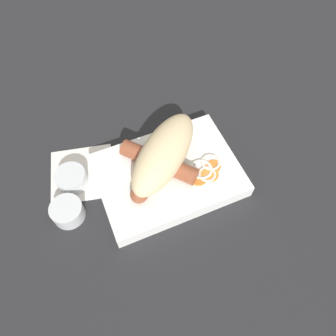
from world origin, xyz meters
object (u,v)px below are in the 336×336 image
bread_roll (162,154)px  sausage (159,162)px  food_tray (168,175)px  condiment_cup_near (72,180)px  condiment_cup_far (68,213)px

bread_roll → sausage: bearing=-154.3°
food_tray → sausage: 0.03m
bread_roll → condiment_cup_near: bread_roll is taller
bread_roll → condiment_cup_near: bearing=166.0°
food_tray → bread_roll: 0.05m
sausage → condiment_cup_near: (-0.15, 0.04, -0.03)m
condiment_cup_near → condiment_cup_far: bearing=-110.0°
bread_roll → food_tray: bearing=-81.5°
bread_roll → condiment_cup_near: (-0.16, 0.04, -0.05)m
sausage → condiment_cup_far: 0.17m
sausage → condiment_cup_near: sausage is taller
condiment_cup_far → condiment_cup_near: bearing=70.0°
food_tray → bread_roll: bearing=98.5°
bread_roll → sausage: (-0.01, -0.00, -0.02)m
food_tray → condiment_cup_near: size_ratio=4.51×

